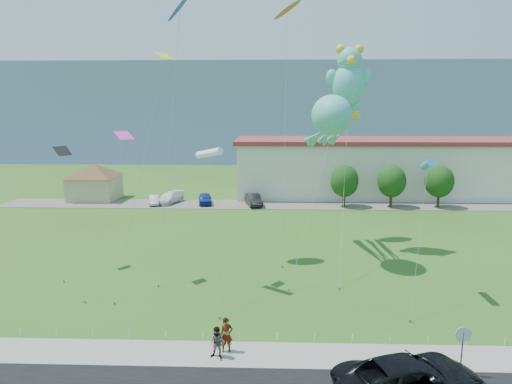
% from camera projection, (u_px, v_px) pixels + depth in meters
% --- Properties ---
extents(ground, '(160.00, 160.00, 0.00)m').
position_uv_depth(ground, '(259.00, 330.00, 25.74)').
color(ground, '#315618').
rests_on(ground, ground).
extents(sidewalk, '(80.00, 2.50, 0.10)m').
position_uv_depth(sidewalk, '(258.00, 355.00, 23.02)').
color(sidewalk, gray).
rests_on(sidewalk, ground).
extents(parking_strip, '(70.00, 6.00, 0.06)m').
position_uv_depth(parking_strip, '(266.00, 205.00, 60.17)').
color(parking_strip, '#59544C').
rests_on(parking_strip, ground).
extents(hill_ridge, '(160.00, 50.00, 25.00)m').
position_uv_depth(hill_ridge, '(270.00, 110.00, 141.63)').
color(hill_ridge, '#748AA0').
rests_on(hill_ridge, ground).
extents(pavilion, '(9.20, 9.20, 5.00)m').
position_uv_depth(pavilion, '(94.00, 178.00, 63.40)').
color(pavilion, tan).
rests_on(pavilion, ground).
extents(warehouse, '(61.00, 15.00, 8.20)m').
position_uv_depth(warehouse, '(443.00, 166.00, 67.44)').
color(warehouse, beige).
rests_on(warehouse, ground).
extents(stop_sign, '(0.80, 0.07, 2.50)m').
position_uv_depth(stop_sign, '(463.00, 339.00, 20.95)').
color(stop_sign, slate).
rests_on(stop_sign, ground).
extents(rope_fence, '(26.05, 0.05, 0.50)m').
position_uv_depth(rope_fence, '(258.00, 337.00, 24.41)').
color(rope_fence, white).
rests_on(rope_fence, ground).
extents(tree_near, '(3.60, 3.60, 5.47)m').
position_uv_depth(tree_near, '(344.00, 181.00, 58.27)').
color(tree_near, '#3F2B19').
rests_on(tree_near, ground).
extents(tree_mid, '(3.60, 3.60, 5.47)m').
position_uv_depth(tree_mid, '(392.00, 181.00, 58.07)').
color(tree_mid, '#3F2B19').
rests_on(tree_mid, ground).
extents(tree_far, '(3.60, 3.60, 5.47)m').
position_uv_depth(tree_far, '(439.00, 182.00, 57.87)').
color(tree_far, '#3F2B19').
rests_on(tree_far, ground).
extents(suv, '(7.08, 4.69, 1.81)m').
position_uv_depth(suv, '(411.00, 379.00, 19.37)').
color(suv, black).
rests_on(suv, road).
extents(pedestrian_left, '(0.75, 0.60, 1.80)m').
position_uv_depth(pedestrian_left, '(226.00, 335.00, 23.13)').
color(pedestrian_left, gray).
rests_on(pedestrian_left, sidewalk).
extents(pedestrian_right, '(0.90, 0.77, 1.61)m').
position_uv_depth(pedestrian_right, '(217.00, 343.00, 22.55)').
color(pedestrian_right, gray).
rests_on(pedestrian_right, sidewalk).
extents(parked_car_silver, '(2.02, 3.90, 1.23)m').
position_uv_depth(parked_car_silver, '(155.00, 200.00, 60.06)').
color(parked_car_silver, '#B0B0B7').
rests_on(parked_car_silver, parking_strip).
extents(parked_car_white, '(3.61, 5.39, 1.45)m').
position_uv_depth(parked_car_white, '(170.00, 198.00, 61.04)').
color(parked_car_white, white).
rests_on(parked_car_white, parking_strip).
extents(parked_car_blue, '(2.36, 4.41, 1.43)m').
position_uv_depth(parked_car_blue, '(205.00, 199.00, 60.37)').
color(parked_car_blue, navy).
rests_on(parked_car_blue, parking_strip).
extents(parked_car_black, '(2.66, 4.89, 1.53)m').
position_uv_depth(parked_car_black, '(253.00, 200.00, 59.40)').
color(parked_car_black, black).
rests_on(parked_car_black, parking_strip).
extents(octopus_kite, '(4.96, 12.64, 13.46)m').
position_uv_depth(octopus_kite, '(330.00, 124.00, 36.22)').
color(octopus_kite, teal).
rests_on(octopus_kite, ground).
extents(teddy_bear_kite, '(3.87, 11.24, 17.73)m').
position_uv_depth(teddy_bear_kite, '(349.00, 80.00, 38.76)').
color(teddy_bear_kite, teal).
rests_on(teddy_bear_kite, ground).
extents(small_kite_cyan, '(2.13, 5.32, 9.29)m').
position_uv_depth(small_kite_cyan, '(428.00, 165.00, 29.16)').
color(small_kite_cyan, '#327CE3').
rests_on(small_kite_cyan, ground).
extents(small_kite_white, '(1.45, 6.29, 9.86)m').
position_uv_depth(small_kite_white, '(209.00, 154.00, 30.51)').
color(small_kite_white, white).
rests_on(small_kite_white, ground).
extents(small_kite_black, '(1.86, 4.48, 9.62)m').
position_uv_depth(small_kite_black, '(63.00, 163.00, 34.88)').
color(small_kite_black, black).
rests_on(small_kite_black, ground).
extents(small_kite_blue, '(1.80, 7.83, 20.98)m').
position_uv_depth(small_kite_blue, '(180.00, 13.00, 35.40)').
color(small_kite_blue, blue).
rests_on(small_kite_blue, ground).
extents(small_kite_pink, '(2.28, 5.35, 10.94)m').
position_uv_depth(small_kite_pink, '(120.00, 152.00, 31.76)').
color(small_kite_pink, '#FB37C4').
rests_on(small_kite_pink, ground).
extents(small_kite_orange, '(1.80, 10.43, 22.09)m').
position_uv_depth(small_kite_orange, '(287.00, 16.00, 41.60)').
color(small_kite_orange, orange).
rests_on(small_kite_orange, ground).
extents(small_kite_yellow, '(3.36, 5.43, 16.35)m').
position_uv_depth(small_kite_yellow, '(158.00, 87.00, 30.75)').
color(small_kite_yellow, '#B9E135').
rests_on(small_kite_yellow, ground).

